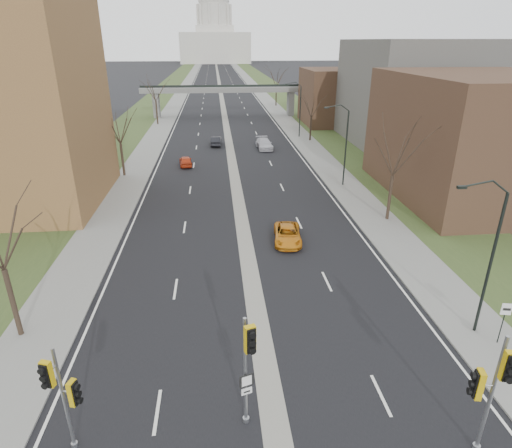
{
  "coord_description": "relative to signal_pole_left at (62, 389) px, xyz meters",
  "views": [
    {
      "loc": [
        -2.03,
        -12.15,
        14.82
      ],
      "look_at": [
        0.3,
        12.54,
        4.16
      ],
      "focal_mm": 30.0,
      "sensor_mm": 36.0,
      "label": 1
    }
  ],
  "objects": [
    {
      "name": "median_strip",
      "position": [
        7.95,
        149.64,
        -3.17
      ],
      "size": [
        1.2,
        600.0,
        0.02
      ],
      "primitive_type": "cube",
      "color": "gray",
      "rests_on": "ground"
    },
    {
      "name": "signal_pole_median",
      "position": [
        6.84,
        0.52,
        0.49
      ],
      "size": [
        0.71,
        0.88,
        5.25
      ],
      "rotation": [
        0.0,
        0.0,
        0.31
      ],
      "color": "gray",
      "rests_on": "ground"
    },
    {
      "name": "sidewalk_right",
      "position": [
        19.95,
        149.64,
        -3.11
      ],
      "size": [
        4.0,
        600.0,
        0.12
      ],
      "primitive_type": "cube",
      "color": "gray",
      "rests_on": "ground"
    },
    {
      "name": "car_left_near",
      "position": [
        1.96,
        41.55,
        -2.52
      ],
      "size": [
        1.92,
        3.93,
        1.29
      ],
      "primitive_type": "imported",
      "rotation": [
        0.0,
        0.0,
        3.25
      ],
      "color": "#BE3615",
      "rests_on": "ground"
    },
    {
      "name": "grass_verge_left",
      "position": [
        -10.05,
        149.64,
        -3.12
      ],
      "size": [
        8.0,
        600.0,
        0.1
      ],
      "primitive_type": "cube",
      "color": "#2C3C1C",
      "rests_on": "ground"
    },
    {
      "name": "road_surface",
      "position": [
        7.95,
        149.64,
        -3.16
      ],
      "size": [
        20.0,
        600.0,
        0.01
      ],
      "primitive_type": "cube",
      "color": "black",
      "rests_on": "ground"
    },
    {
      "name": "tree_right_b",
      "position": [
        20.95,
        54.64,
        2.65
      ],
      "size": [
        6.3,
        6.3,
        8.22
      ],
      "color": "#382B21",
      "rests_on": "sidewalk_right"
    },
    {
      "name": "sidewalk_left",
      "position": [
        -4.05,
        149.64,
        -3.11
      ],
      "size": [
        4.0,
        600.0,
        0.12
      ],
      "primitive_type": "cube",
      "color": "gray",
      "rests_on": "ground"
    },
    {
      "name": "signal_pole_left",
      "position": [
        0.0,
        0.0,
        0.0
      ],
      "size": [
        1.07,
        0.81,
        4.84
      ],
      "rotation": [
        0.0,
        0.0,
        -0.32
      ],
      "color": "gray",
      "rests_on": "ground"
    },
    {
      "name": "pedestrian_bridge",
      "position": [
        7.95,
        79.64,
        1.68
      ],
      "size": [
        34.0,
        3.0,
        6.45
      ],
      "color": "slate",
      "rests_on": "ground"
    },
    {
      "name": "commercial_block_mid",
      "position": [
        35.95,
        51.64,
        4.33
      ],
      "size": [
        18.0,
        22.0,
        15.0
      ],
      "primitive_type": "cube",
      "color": "#62605A",
      "rests_on": "ground"
    },
    {
      "name": "streetlight_mid",
      "position": [
        18.94,
        31.64,
        3.79
      ],
      "size": [
        2.61,
        0.2,
        8.7
      ],
      "color": "black",
      "rests_on": "sidewalk_right"
    },
    {
      "name": "commercial_block_near",
      "position": [
        31.95,
        27.64,
        2.83
      ],
      "size": [
        16.0,
        20.0,
        12.0
      ],
      "primitive_type": "cube",
      "color": "#4C3323",
      "rests_on": "ground"
    },
    {
      "name": "streetlight_near",
      "position": [
        18.94,
        5.64,
        3.79
      ],
      "size": [
        2.61,
        0.2,
        8.7
      ],
      "color": "black",
      "rests_on": "sidewalk_right"
    },
    {
      "name": "streetlight_far",
      "position": [
        18.94,
        57.64,
        3.79
      ],
      "size": [
        2.61,
        0.2,
        8.7
      ],
      "color": "black",
      "rests_on": "sidewalk_right"
    },
    {
      "name": "tree_right_c",
      "position": [
        20.95,
        94.64,
        3.88
      ],
      "size": [
        7.65,
        7.65,
        9.99
      ],
      "color": "#382B21",
      "rests_on": "sidewalk_right"
    },
    {
      "name": "grass_verge_right",
      "position": [
        25.95,
        149.64,
        -3.12
      ],
      "size": [
        8.0,
        600.0,
        0.1
      ],
      "primitive_type": "cube",
      "color": "#2C3C1C",
      "rests_on": "ground"
    },
    {
      "name": "tree_left_c",
      "position": [
        -5.05,
        71.64,
        3.88
      ],
      "size": [
        7.65,
        7.65,
        9.99
      ],
      "color": "#382B21",
      "rests_on": "sidewalk_left"
    },
    {
      "name": "car_right_mid",
      "position": [
        13.02,
        49.98,
        -2.42
      ],
      "size": [
        2.38,
        5.23,
        1.48
      ],
      "primitive_type": "imported",
      "rotation": [
        0.0,
        0.0,
        0.06
      ],
      "color": "#B5B5BD",
      "rests_on": "ground"
    },
    {
      "name": "capitol",
      "position": [
        7.95,
        319.64,
        15.43
      ],
      "size": [
        48.0,
        42.0,
        55.75
      ],
      "color": "silver",
      "rests_on": "ground"
    },
    {
      "name": "car_left_far",
      "position": [
        5.95,
        52.83,
        -2.48
      ],
      "size": [
        1.68,
        4.24,
        1.37
      ],
      "primitive_type": "imported",
      "rotation": [
        0.0,
        0.0,
        3.09
      ],
      "color": "black",
      "rests_on": "ground"
    },
    {
      "name": "signal_pole_right",
      "position": [
        15.46,
        -1.54,
        0.4
      ],
      "size": [
        0.92,
        1.13,
        5.45
      ],
      "rotation": [
        0.0,
        0.0,
        -0.2
      ],
      "color": "gray",
      "rests_on": "ground"
    },
    {
      "name": "commercial_block_far",
      "position": [
        29.95,
        69.64,
        1.83
      ],
      "size": [
        14.0,
        14.0,
        10.0
      ],
      "primitive_type": "cube",
      "color": "#4C3323",
      "rests_on": "ground"
    },
    {
      "name": "car_right_near",
      "position": [
        11.32,
        18.02,
        -2.54
      ],
      "size": [
        2.58,
        4.72,
        1.25
      ],
      "primitive_type": "imported",
      "rotation": [
        0.0,
        0.0,
        -0.11
      ],
      "color": "orange",
      "rests_on": "ground"
    },
    {
      "name": "tree_left_b",
      "position": [
        -5.05,
        37.64,
        3.06
      ],
      "size": [
        6.75,
        6.75,
        8.81
      ],
      "color": "#382B21",
      "rests_on": "sidewalk_left"
    },
    {
      "name": "ground",
      "position": [
        7.95,
        -0.36,
        -3.17
      ],
      "size": [
        700.0,
        700.0,
        0.0
      ],
      "primitive_type": "plane",
      "color": "black",
      "rests_on": "ground"
    },
    {
      "name": "speed_limit_sign",
      "position": [
        20.36,
        4.52,
        -1.36
      ],
      "size": [
        0.52,
        0.13,
        2.45
      ],
      "rotation": [
        0.0,
        0.0,
        -0.2
      ],
      "color": "black",
      "rests_on": "sidewalk_right"
    },
    {
      "name": "tree_right_a",
      "position": [
        20.95,
        21.64,
        3.47
      ],
      "size": [
        7.2,
        7.2,
        9.4
      ],
      "color": "#382B21",
      "rests_on": "sidewalk_right"
    }
  ]
}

